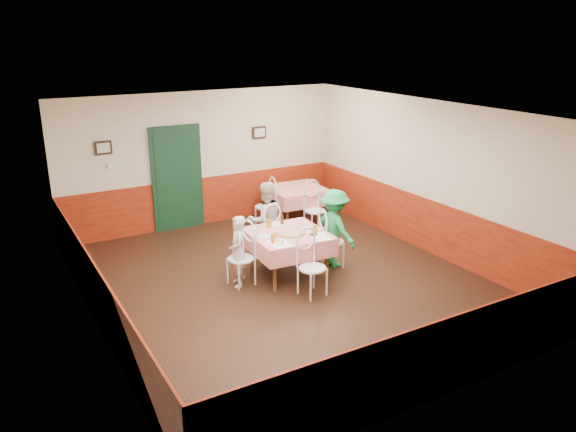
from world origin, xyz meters
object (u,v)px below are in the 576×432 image
main_table (288,254)px  glass_b (315,230)px  second_table (296,205)px  glass_c (269,224)px  pizza (290,232)px  wallet (313,235)px  chair_second_a (265,207)px  chair_second_b (315,211)px  beer_bottle (282,219)px  chair_left (241,259)px  glass_a (273,238)px  diner_left (238,251)px  chair_right (332,242)px  chair_near (312,268)px  diner_far (266,220)px  chair_far (267,234)px  diner_right (334,228)px

main_table → glass_b: glass_b is taller
second_table → glass_c: (-1.70, -1.94, 0.45)m
pizza → wallet: size_ratio=4.55×
chair_second_a → chair_second_b: bearing=48.7°
beer_bottle → glass_c: bearing=-176.6°
glass_b → chair_left: bearing=165.0°
glass_a → diner_left: bearing=147.7°
second_table → glass_b: (-1.19, -2.60, 0.46)m
chair_right → chair_second_b: 1.77m
chair_left → chair_near: size_ratio=1.00×
chair_near → diner_far: (0.11, 1.75, 0.26)m
chair_far → glass_a: 1.25m
chair_second_b → diner_right: bearing=-108.1°
chair_near → glass_c: 1.29m
chair_second_b → wallet: (-1.25, -1.89, 0.32)m
chair_right → pizza: bearing=101.5°
main_table → chair_right: bearing=-3.4°
diner_left → chair_near: bearing=59.7°
glass_a → diner_right: (1.31, 0.20, -0.14)m
chair_second_b → diner_far: 1.66m
beer_bottle → diner_right: size_ratio=0.15×
main_table → diner_far: (0.05, 0.90, 0.33)m
chair_left → chair_second_b: 2.84m
chair_near → diner_far: size_ratio=0.64×
chair_near → chair_second_b: bearing=50.1°
diner_far → diner_left: bearing=48.4°
chair_left → pizza: 0.93m
main_table → second_table: (1.55, 2.32, 0.00)m
chair_left → chair_near: 1.20m
chair_near → glass_c: chair_near is taller
chair_near → diner_right: bearing=33.4°
pizza → diner_left: bearing=174.0°
second_table → chair_left: (-2.40, -2.27, 0.08)m
glass_c → diner_far: bearing=68.2°
chair_far → beer_bottle: bearing=90.1°
glass_b → diner_far: size_ratio=0.10×
chair_second_a → diner_right: (0.10, -2.38, 0.24)m
chair_second_a → chair_second_b: size_ratio=1.00×
chair_near → glass_a: chair_near is taller
chair_second_b → diner_far: bearing=-152.0°
chair_second_b → pizza: (-1.53, -1.62, 0.33)m
second_table → glass_b: glass_b is taller
diner_far → glass_c: bearing=75.0°
chair_right → chair_far: size_ratio=1.00×
chair_second_a → chair_second_b: same height
glass_a → glass_b: 0.77m
wallet → main_table: bearing=136.7°
main_table → chair_left: (-0.85, 0.05, 0.08)m
chair_left → main_table: bearing=76.5°
chair_far → glass_a: size_ratio=6.72×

